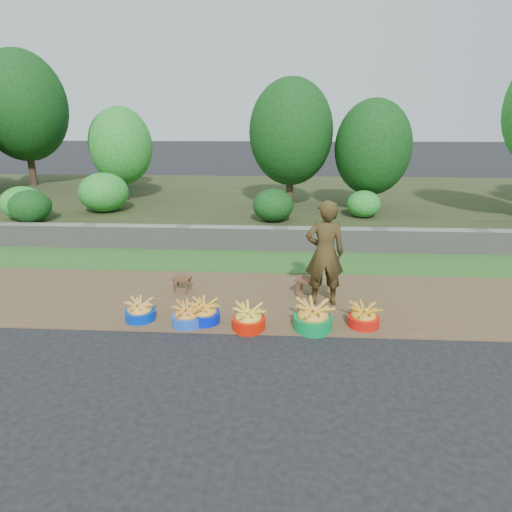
# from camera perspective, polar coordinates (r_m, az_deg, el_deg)

# --- Properties ---
(ground_plane) EXTENTS (120.00, 120.00, 0.00)m
(ground_plane) POSITION_cam_1_polar(r_m,az_deg,el_deg) (6.08, 3.04, -10.56)
(ground_plane) COLOR black
(ground_plane) RESTS_ON ground
(dirt_shoulder) EXTENTS (80.00, 2.50, 0.02)m
(dirt_shoulder) POSITION_cam_1_polar(r_m,az_deg,el_deg) (7.20, 3.12, -5.80)
(dirt_shoulder) COLOR brown
(dirt_shoulder) RESTS_ON ground
(grass_verge) EXTENTS (80.00, 1.50, 0.04)m
(grass_verge) POSITION_cam_1_polar(r_m,az_deg,el_deg) (9.07, 3.22, -0.73)
(grass_verge) COLOR #326A26
(grass_verge) RESTS_ON ground
(retaining_wall) EXTENTS (80.00, 0.35, 0.55)m
(retaining_wall) POSITION_cam_1_polar(r_m,az_deg,el_deg) (9.81, 3.27, 2.24)
(retaining_wall) COLOR gray
(retaining_wall) RESTS_ON ground
(earth_bank) EXTENTS (80.00, 10.00, 0.50)m
(earth_bank) POSITION_cam_1_polar(r_m,az_deg,el_deg) (14.59, 3.36, 7.23)
(earth_bank) COLOR #32391C
(earth_bank) RESTS_ON ground
(vegetation) EXTENTS (33.00, 8.24, 4.85)m
(vegetation) POSITION_cam_1_polar(r_m,az_deg,el_deg) (12.73, 4.78, 16.35)
(vegetation) COLOR #3C291E
(vegetation) RESTS_ON earth_bank
(basin_a) EXTENTS (0.44, 0.44, 0.33)m
(basin_a) POSITION_cam_1_polar(r_m,az_deg,el_deg) (6.66, -15.20, -7.13)
(basin_a) COLOR #002DC9
(basin_a) RESTS_ON ground
(basin_b) EXTENTS (0.46, 0.46, 0.34)m
(basin_b) POSITION_cam_1_polar(r_m,az_deg,el_deg) (6.36, -9.15, -7.90)
(basin_b) COLOR blue
(basin_b) RESTS_ON ground
(basin_c) EXTENTS (0.47, 0.47, 0.35)m
(basin_c) POSITION_cam_1_polar(r_m,az_deg,el_deg) (6.41, -6.93, -7.55)
(basin_c) COLOR #021AD8
(basin_c) RESTS_ON ground
(basin_d) EXTENTS (0.48, 0.48, 0.36)m
(basin_d) POSITION_cam_1_polar(r_m,az_deg,el_deg) (6.18, -1.00, -8.36)
(basin_d) COLOR red
(basin_d) RESTS_ON ground
(basin_e) EXTENTS (0.56, 0.56, 0.41)m
(basin_e) POSITION_cam_1_polar(r_m,az_deg,el_deg) (6.21, 7.60, -8.13)
(basin_e) COLOR #03863A
(basin_e) RESTS_ON ground
(basin_f) EXTENTS (0.45, 0.45, 0.34)m
(basin_f) POSITION_cam_1_polar(r_m,az_deg,el_deg) (6.44, 14.14, -7.90)
(basin_f) COLOR red
(basin_f) RESTS_ON ground
(stool_left) EXTENTS (0.34, 0.29, 0.27)m
(stool_left) POSITION_cam_1_polar(r_m,az_deg,el_deg) (7.51, -9.87, -3.20)
(stool_left) COLOR brown
(stool_left) RESTS_ON dirt_shoulder
(stool_right) EXTENTS (0.44, 0.40, 0.32)m
(stool_right) POSITION_cam_1_polar(r_m,az_deg,el_deg) (7.25, 6.85, -3.50)
(stool_right) COLOR brown
(stool_right) RESTS_ON dirt_shoulder
(vendor_woman) EXTENTS (0.64, 0.44, 1.70)m
(vendor_woman) POSITION_cam_1_polar(r_m,az_deg,el_deg) (6.82, 9.15, 0.36)
(vendor_woman) COLOR black
(vendor_woman) RESTS_ON dirt_shoulder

